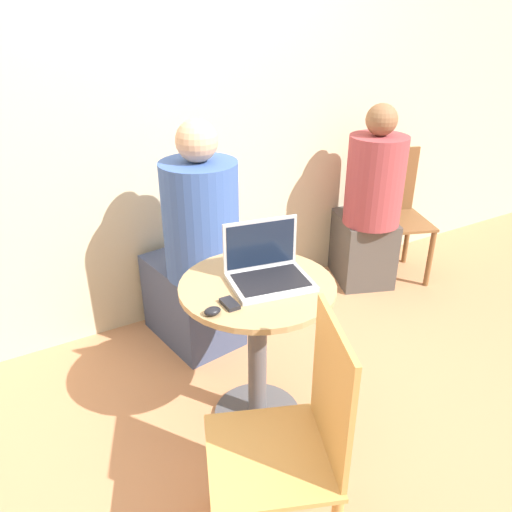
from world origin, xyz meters
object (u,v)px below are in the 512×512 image
object	(u,v)px
laptop	(267,270)
person_seated	(197,259)
cell_phone	(230,304)
chair_empty	(292,444)

from	to	relation	value
laptop	person_seated	xyz separation A→B (m)	(-0.03, 0.67, -0.24)
laptop	person_seated	world-z (taller)	person_seated
person_seated	laptop	bearing A→B (deg)	-87.38
cell_phone	chair_empty	distance (m)	0.55
laptop	chair_empty	distance (m)	0.70
laptop	person_seated	size ratio (longest dim) A/B	0.28
laptop	cell_phone	distance (m)	0.25
person_seated	cell_phone	bearing A→B (deg)	-104.22
cell_phone	laptop	bearing A→B (deg)	23.25
chair_empty	person_seated	bearing A→B (deg)	79.72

